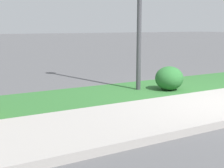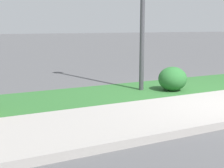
# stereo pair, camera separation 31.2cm
# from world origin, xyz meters

# --- Properties ---
(grass_verge) EXTENTS (18.00, 1.92, 0.01)m
(grass_verge) POSITION_xyz_m (0.00, 1.94, 0.00)
(grass_verge) COLOR #2D662D
(grass_verge) RESTS_ON ground
(shrub_bush_near_lamp) EXTENTS (0.68, 0.68, 0.58)m
(shrub_bush_near_lamp) POSITION_xyz_m (-0.27, 1.53, 0.29)
(shrub_bush_near_lamp) COLOR #28662D
(shrub_bush_near_lamp) RESTS_ON ground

